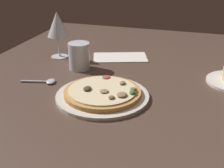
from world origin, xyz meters
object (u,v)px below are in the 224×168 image
at_px(pizza_main, 103,94).
at_px(water_glass, 79,57).
at_px(wine_glass_far, 57,25).
at_px(paper_menu, 120,57).
at_px(spoon, 46,81).

distance_m(pizza_main, water_glass, 0.24).
distance_m(wine_glass_far, paper_menu, 0.27).
height_order(wine_glass_far, spoon, wine_glass_far).
bearing_deg(spoon, paper_menu, 152.08).
relative_size(wine_glass_far, paper_menu, 0.86).
bearing_deg(pizza_main, paper_menu, -172.37).
xyz_separation_m(paper_menu, spoon, (0.30, -0.16, 0.00)).
relative_size(pizza_main, water_glass, 2.85).
bearing_deg(wine_glass_far, spoon, 16.31).
bearing_deg(spoon, pizza_main, 77.66).
bearing_deg(wine_glass_far, paper_menu, 105.56).
height_order(pizza_main, spoon, pizza_main).
distance_m(pizza_main, wine_glass_far, 0.41).
bearing_deg(paper_menu, water_glass, -53.92).
height_order(pizza_main, wine_glass_far, wine_glass_far).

